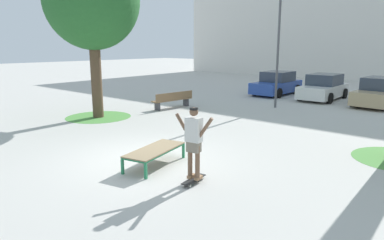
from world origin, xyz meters
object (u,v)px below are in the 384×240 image
Objects in this scene: park_bench at (173,99)px; light_post at (279,32)px; skater at (194,138)px; tree_near_left at (92,0)px; skate_box at (155,150)px; car_blue at (277,84)px; car_tan at (380,93)px; car_white at (324,88)px; skateboard at (194,180)px.

light_post reaches higher than park_bench.
light_post is at bearing 108.22° from skater.
park_bench is (0.94, 3.83, -4.57)m from tree_near_left.
skater is at bearing -8.60° from skate_box.
car_blue is 6.00m from light_post.
car_tan is at bearing -3.54° from car_blue.
tree_near_left is 1.69× the size of car_white.
skateboard is at bearing -71.78° from light_post.
light_post is at bearing -99.97° from car_white.
skate_box is 14.72m from car_white.
car_tan is (3.12, -0.28, 0.00)m from car_white.
park_bench is (-7.32, 6.85, -0.62)m from skater.
skate_box is at bearing -85.73° from car_white.
skateboard is at bearing -79.88° from car_white.
car_blue is 6.24m from car_tan.
light_post is (-3.90, -4.17, 3.13)m from car_tan.
car_white and car_tan have the same top height.
tree_near_left reaches higher than car_white.
car_white is 0.73× the size of light_post.
skater is 0.40× the size of car_white.
car_blue is at bearing 111.03° from skater.
light_post reaches higher than car_tan.
light_post is at bearing -62.91° from car_blue.
skater is at bearing -68.97° from car_blue.
tree_near_left is 13.00m from car_blue.
car_white is (-2.66, 14.92, 0.61)m from skateboard.
light_post reaches higher than skate_box.
car_blue is at bearing 78.32° from tree_near_left.
car_tan is 1.76× the size of park_bench.
car_blue is 0.98× the size of car_tan.
skateboard is at bearing -20.10° from tree_near_left.
park_bench is at bearing -120.00° from car_white.
park_bench is (-7.77, -7.78, -0.24)m from car_tan.
car_blue and car_white have the same top height.
car_blue is (-5.78, 15.02, 0.61)m from skateboard.
light_post is at bearing 57.12° from tree_near_left.
skater is at bearing -71.78° from light_post.
light_post is (-3.45, 10.47, 3.75)m from skateboard.
light_post is at bearing -133.07° from car_tan.
skater is 9.64m from tree_near_left.
tree_near_left is at bearing -126.87° from car_tan.
skater is 16.10m from car_blue.
car_white reaches higher than skate_box.
park_bench is at bearing 76.23° from tree_near_left.
tree_near_left is 1.23× the size of light_post.
car_blue is (-4.21, 14.78, 0.28)m from skate_box.
skate_box is 0.47× the size of car_tan.
car_tan is 11.00m from park_bench.
skater is at bearing -79.88° from car_white.
car_tan is at bearing 82.01° from skate_box.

